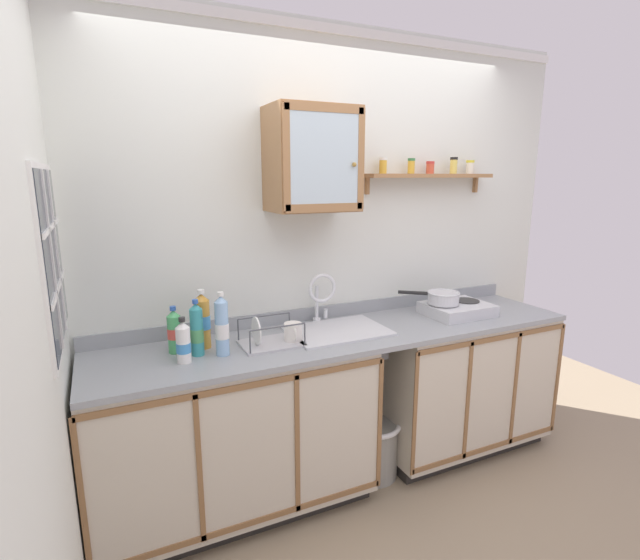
% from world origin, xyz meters
% --- Properties ---
extents(floor, '(5.84, 5.84, 0.00)m').
position_xyz_m(floor, '(0.00, 0.00, 0.00)').
color(floor, gray).
rests_on(floor, ground).
extents(back_wall, '(3.44, 0.07, 2.63)m').
position_xyz_m(back_wall, '(0.00, 0.74, 1.32)').
color(back_wall, silver).
rests_on(back_wall, ground).
extents(side_wall_left, '(0.05, 3.52, 2.63)m').
position_xyz_m(side_wall_left, '(-1.45, -0.24, 1.31)').
color(side_wall_left, silver).
rests_on(side_wall_left, ground).
extents(lower_cabinet_run, '(1.46, 0.61, 0.89)m').
position_xyz_m(lower_cabinet_run, '(-0.68, 0.42, 0.45)').
color(lower_cabinet_run, black).
rests_on(lower_cabinet_run, ground).
extents(lower_cabinet_run_right, '(1.16, 0.61, 0.89)m').
position_xyz_m(lower_cabinet_run_right, '(0.83, 0.42, 0.45)').
color(lower_cabinet_run_right, black).
rests_on(lower_cabinet_run_right, ground).
extents(countertop, '(2.80, 0.63, 0.03)m').
position_xyz_m(countertop, '(0.00, 0.42, 0.90)').
color(countertop, gray).
rests_on(countertop, lower_cabinet_run).
extents(backsplash, '(2.80, 0.02, 0.08)m').
position_xyz_m(backsplash, '(0.00, 0.71, 0.96)').
color(backsplash, gray).
rests_on(backsplash, countertop).
extents(sink, '(0.55, 0.45, 0.46)m').
position_xyz_m(sink, '(-0.06, 0.46, 0.89)').
color(sink, silver).
rests_on(sink, countertop).
extents(hot_plate_stove, '(0.40, 0.32, 0.08)m').
position_xyz_m(hot_plate_stove, '(0.79, 0.42, 0.96)').
color(hot_plate_stove, silver).
rests_on(hot_plate_stove, countertop).
extents(saucepan, '(0.33, 0.28, 0.08)m').
position_xyz_m(saucepan, '(0.69, 0.44, 1.04)').
color(saucepan, silver).
rests_on(saucepan, hot_plate_stove).
extents(bottle_detergent_teal_0, '(0.06, 0.06, 0.28)m').
position_xyz_m(bottle_detergent_teal_0, '(-0.85, 0.41, 1.05)').
color(bottle_detergent_teal_0, teal).
rests_on(bottle_detergent_teal_0, countertop).
extents(bottle_water_blue_1, '(0.07, 0.07, 0.32)m').
position_xyz_m(bottle_water_blue_1, '(-0.73, 0.36, 1.06)').
color(bottle_water_blue_1, '#8CB7E0').
rests_on(bottle_water_blue_1, countertop).
extents(bottle_opaque_white_2, '(0.07, 0.07, 0.22)m').
position_xyz_m(bottle_opaque_white_2, '(-0.92, 0.35, 1.02)').
color(bottle_opaque_white_2, white).
rests_on(bottle_opaque_white_2, countertop).
extents(bottle_soda_green_3, '(0.07, 0.07, 0.24)m').
position_xyz_m(bottle_soda_green_3, '(-0.94, 0.50, 1.03)').
color(bottle_soda_green_3, '#4CB266').
rests_on(bottle_soda_green_3, countertop).
extents(bottle_juice_amber_4, '(0.08, 0.08, 0.31)m').
position_xyz_m(bottle_juice_amber_4, '(-0.80, 0.51, 1.06)').
color(bottle_juice_amber_4, gold).
rests_on(bottle_juice_amber_4, countertop).
extents(dish_rack, '(0.32, 0.23, 0.16)m').
position_xyz_m(dish_rack, '(-0.48, 0.40, 0.94)').
color(dish_rack, '#B2B2B7').
rests_on(dish_rack, countertop).
extents(mug, '(0.09, 0.14, 0.11)m').
position_xyz_m(mug, '(-0.35, 0.38, 0.97)').
color(mug, white).
rests_on(mug, countertop).
extents(wall_cabinet, '(0.47, 0.34, 0.55)m').
position_xyz_m(wall_cabinet, '(-0.16, 0.56, 1.87)').
color(wall_cabinet, '#996B42').
extents(spice_shelf, '(0.92, 0.14, 0.23)m').
position_xyz_m(spice_shelf, '(0.71, 0.65, 1.80)').
color(spice_shelf, '#996B42').
extents(window, '(0.03, 0.74, 0.71)m').
position_xyz_m(window, '(-1.42, 0.25, 1.47)').
color(window, '#262D38').
extents(trash_bin, '(0.33, 0.33, 0.35)m').
position_xyz_m(trash_bin, '(0.15, 0.36, 0.18)').
color(trash_bin, gray).
rests_on(trash_bin, ground).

